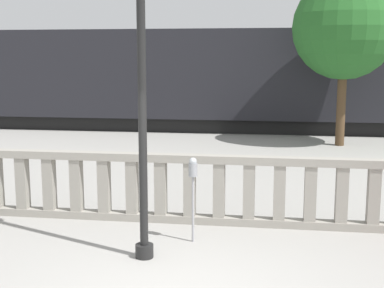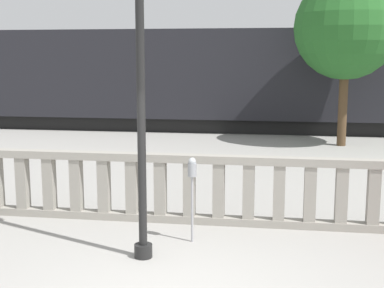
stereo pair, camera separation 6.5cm
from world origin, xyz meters
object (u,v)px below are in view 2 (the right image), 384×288
Objects in this scene: lamppost at (140,58)px; train_near at (133,78)px; parking_meter at (192,177)px; train_far at (156,75)px; tree_left at (346,28)px.

lamppost is 14.60m from train_near.
train_far is at bearing 104.00° from parking_meter.
train_far reaches higher than parking_meter.
train_far is (-5.61, 22.50, 0.80)m from parking_meter.
train_near is 1.01× the size of train_far.
train_near is at bearing 108.73° from parking_meter.
train_near is 5.38× the size of tree_left.
tree_left is at bearing 69.16° from lamppost.
lamppost is 0.18× the size of train_far.
lamppost is 2.12m from parking_meter.
lamppost reaches higher than parking_meter.
train_near is at bearing 105.45° from lamppost.
parking_meter is at bearing -109.24° from tree_left.
lamppost is at bearing -74.55° from train_near.
lamppost is 11.59m from tree_left.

